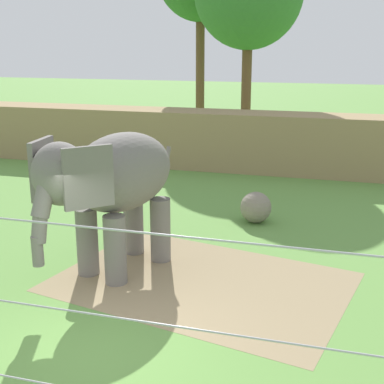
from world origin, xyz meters
The scene contains 5 objects.
ground_plane centered at (0.00, 0.00, 0.00)m, with size 120.00×120.00×0.00m, color #609342.
dirt_patch centered at (0.90, 2.89, 0.00)m, with size 5.72×3.95×0.01m, color #937F5B.
embankment_wall centered at (0.00, 13.14, 1.09)m, with size 36.00×1.80×2.17m, color #997F56.
elephant centered at (-0.99, 2.91, 1.98)m, with size 2.33×3.87×2.99m.
enrichment_ball centered at (1.31, 6.95, 0.42)m, with size 0.84×0.84×0.84m, color gray.
Camera 1 is at (3.50, -6.80, 4.69)m, focal length 50.30 mm.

